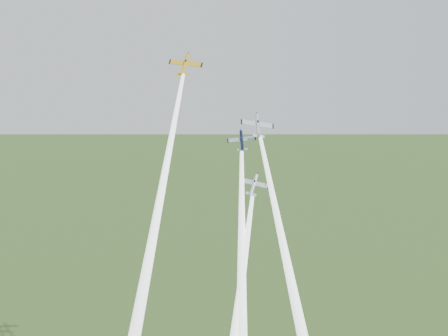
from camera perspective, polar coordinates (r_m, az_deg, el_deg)
plane_yellow at (r=144.90m, az=-3.98°, el=10.43°), size 10.61×8.34×8.42m
smoke_trail_yellow at (r=123.85m, az=-6.72°, el=-4.23°), size 14.80×48.80×59.63m
plane_navy at (r=138.58m, az=1.81°, el=2.80°), size 7.41×6.07×6.93m
smoke_trail_navy at (r=124.77m, az=1.81°, el=-9.49°), size 6.25×37.94×45.26m
plane_silver_right at (r=139.82m, az=3.45°, el=4.32°), size 8.87×8.02×8.78m
smoke_trail_silver_right at (r=124.91m, az=6.36°, el=-9.26°), size 9.88×42.65×51.29m
plane_silver_low at (r=132.24m, az=3.06°, el=-1.70°), size 9.14×6.84×7.50m
smoke_trail_silver_low at (r=121.51m, az=1.42°, el=-14.35°), size 12.90×35.58×43.36m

